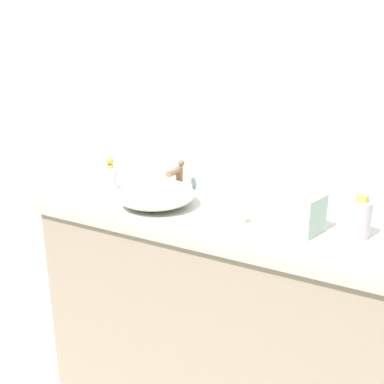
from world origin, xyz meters
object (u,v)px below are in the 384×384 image
(perfume_bottle, at_px, (360,218))
(candle_jar, at_px, (240,217))
(soap_dispenser, at_px, (111,177))
(tissue_box, at_px, (302,211))
(sink_basin, at_px, (155,194))

(perfume_bottle, distance_m, candle_jar, 0.42)
(perfume_bottle, bearing_deg, soap_dispenser, 179.45)
(tissue_box, bearing_deg, perfume_bottle, 14.72)
(tissue_box, bearing_deg, sink_basin, -178.37)
(sink_basin, distance_m, soap_dispenser, 0.30)
(soap_dispenser, xyz_separation_m, candle_jar, (0.68, -0.08, -0.04))
(sink_basin, relative_size, tissue_box, 1.83)
(sink_basin, distance_m, perfume_bottle, 0.79)
(sink_basin, xyz_separation_m, tissue_box, (0.60, 0.02, 0.03))
(tissue_box, bearing_deg, candle_jar, -173.80)
(candle_jar, bearing_deg, perfume_bottle, 10.12)
(sink_basin, bearing_deg, soap_dispenser, 165.45)
(soap_dispenser, height_order, tissue_box, tissue_box)
(perfume_bottle, height_order, candle_jar, perfume_bottle)
(soap_dispenser, distance_m, perfume_bottle, 1.08)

